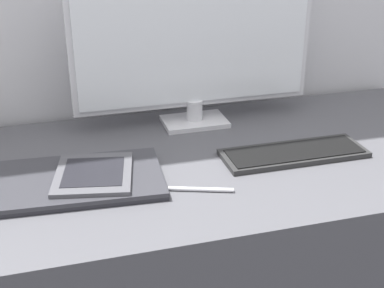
# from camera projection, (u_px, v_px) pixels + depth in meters

# --- Properties ---
(desk) EXTENTS (1.40, 0.63, 0.72)m
(desk) POSITION_uv_depth(u_px,v_px,m) (196.00, 286.00, 1.36)
(desk) COLOR #4C4C51
(desk) RESTS_ON ground_plane
(monitor) EXTENTS (0.61, 0.11, 0.40)m
(monitor) POSITION_uv_depth(u_px,v_px,m) (194.00, 43.00, 1.31)
(monitor) COLOR silver
(monitor) RESTS_ON desk
(keyboard) EXTENTS (0.33, 0.12, 0.01)m
(keyboard) POSITION_uv_depth(u_px,v_px,m) (294.00, 153.00, 1.22)
(keyboard) COLOR #282828
(keyboard) RESTS_ON desk
(laptop) EXTENTS (0.35, 0.24, 0.02)m
(laptop) POSITION_uv_depth(u_px,v_px,m) (79.00, 180.00, 1.10)
(laptop) COLOR #232328
(laptop) RESTS_ON desk
(ereader) EXTENTS (0.19, 0.20, 0.01)m
(ereader) POSITION_uv_depth(u_px,v_px,m) (94.00, 174.00, 1.09)
(ereader) COLOR #4C4C51
(ereader) RESTS_ON laptop
(pen) EXTENTS (0.13, 0.05, 0.01)m
(pen) POSITION_uv_depth(u_px,v_px,m) (201.00, 189.00, 1.07)
(pen) COLOR silver
(pen) RESTS_ON desk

